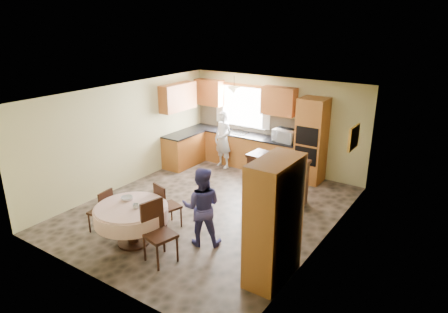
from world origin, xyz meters
name	(u,v)px	position (x,y,z in m)	size (l,w,h in m)	color
floor	(210,209)	(0.00, 0.00, 0.00)	(5.00, 6.00, 0.01)	brown
ceiling	(209,95)	(0.00, 0.00, 2.50)	(5.00, 6.00, 0.01)	white
wall_back	(276,124)	(0.00, 3.00, 1.25)	(5.00, 0.02, 2.50)	tan
wall_front	(91,209)	(0.00, -3.00, 1.25)	(5.00, 0.02, 2.50)	tan
wall_left	(125,135)	(-2.50, 0.00, 1.25)	(0.02, 6.00, 2.50)	tan
wall_right	(326,181)	(2.50, 0.00, 1.25)	(0.02, 6.00, 2.50)	tan
window	(243,107)	(-1.00, 2.98, 1.60)	(1.40, 0.03, 1.10)	white
curtain_left	(220,102)	(-1.75, 2.93, 1.65)	(0.22, 0.02, 1.15)	white
curtain_right	(267,108)	(-0.25, 2.93, 1.65)	(0.22, 0.02, 1.15)	white
base_cab_back	(242,150)	(-0.85, 2.70, 0.44)	(3.30, 0.60, 0.88)	#BF7532
counter_back	(242,134)	(-0.85, 2.70, 0.90)	(3.30, 0.64, 0.04)	black
base_cab_left	(184,150)	(-2.20, 1.80, 0.44)	(0.60, 1.20, 0.88)	#BF7532
counter_left	(183,134)	(-2.20, 1.80, 0.90)	(0.64, 1.20, 0.04)	black
backsplash	(248,122)	(-0.85, 2.99, 1.18)	(3.30, 0.02, 0.55)	tan
wall_cab_left	(209,92)	(-2.05, 2.83, 1.91)	(0.85, 0.33, 0.72)	#C76831
wall_cab_right	(279,101)	(0.15, 2.83, 1.91)	(0.90, 0.33, 0.72)	#C76831
wall_cab_side	(178,97)	(-2.33, 1.80, 1.91)	(0.33, 1.20, 0.72)	#C76831
oven_tower	(311,141)	(1.15, 2.69, 1.06)	(0.66, 0.62, 2.12)	#BF7532
oven_upper	(307,136)	(1.15, 2.38, 1.25)	(0.56, 0.01, 0.45)	black
oven_lower	(305,156)	(1.15, 2.38, 0.75)	(0.56, 0.01, 0.45)	black
pendant	(234,90)	(-1.00, 2.50, 2.12)	(0.36, 0.36, 0.18)	beige
sideboard	(277,180)	(0.99, 1.21, 0.48)	(1.36, 0.56, 0.97)	#3B1E10
space_heater	(281,212)	(1.61, 0.16, 0.30)	(0.44, 0.31, 0.61)	black
cupboard	(274,221)	(2.22, -1.39, 1.00)	(0.52, 1.05, 2.00)	#BF7532
dining_table	(131,215)	(-0.36, -1.91, 0.59)	(1.32, 1.32, 0.75)	#3B1E10
chair_left	(103,209)	(-1.13, -1.92, 0.48)	(0.42, 0.42, 0.88)	#3B1E10
chair_back	(165,204)	(-0.25, -1.15, 0.52)	(0.50, 0.50, 0.94)	#3B1E10
chair_right	(157,229)	(0.37, -2.03, 0.59)	(0.55, 0.55, 1.06)	#3B1E10
framed_picture	(354,138)	(2.47, 1.58, 1.64)	(0.06, 0.58, 0.48)	gold
microwave	(285,136)	(0.46, 2.65, 1.08)	(0.59, 0.40, 0.33)	silver
person_sink	(223,140)	(-1.21, 2.30, 0.78)	(0.57, 0.38, 1.57)	silver
person_dining	(202,207)	(0.69, -1.20, 0.74)	(0.72, 0.56, 1.48)	navy
bowl_sideboard	(265,156)	(0.67, 1.21, 1.00)	(0.24, 0.24, 0.06)	#B2B2B2
bottle_sideboard	(291,156)	(1.30, 1.21, 1.11)	(0.11, 0.11, 0.29)	silver
cup_table	(136,206)	(-0.21, -1.92, 0.80)	(0.11, 0.11, 0.09)	#B2B2B2
bowl_table	(127,199)	(-0.59, -1.78, 0.79)	(0.22, 0.22, 0.07)	#B2B2B2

